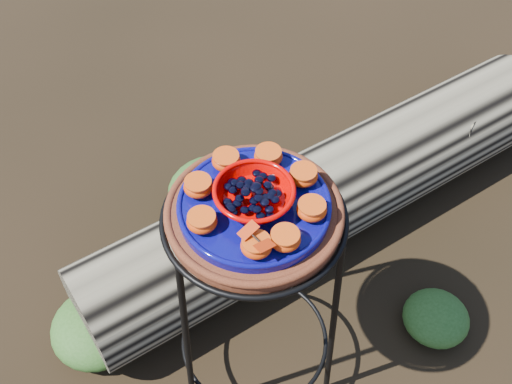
{
  "coord_description": "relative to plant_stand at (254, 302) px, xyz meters",
  "views": [
    {
      "loc": [
        -0.13,
        -0.82,
        1.78
      ],
      "look_at": [
        0.0,
        0.0,
        0.79
      ],
      "focal_mm": 45.0,
      "sensor_mm": 36.0,
      "label": 1
    }
  ],
  "objects": [
    {
      "name": "plant_stand",
      "position": [
        0.0,
        0.0,
        0.0
      ],
      "size": [
        0.44,
        0.44,
        0.7
      ],
      "primitive_type": null,
      "color": "black",
      "rests_on": "ground"
    },
    {
      "name": "orange_half_0",
      "position": [
        -0.01,
        -0.12,
        0.42
      ],
      "size": [
        0.06,
        0.06,
        0.03
      ],
      "primitive_type": "ellipsoid",
      "color": "#AD0800",
      "rests_on": "cobalt_plate"
    },
    {
      "name": "orange_half_3",
      "position": [
        0.11,
        0.04,
        0.42
      ],
      "size": [
        0.06,
        0.06,
        0.03
      ],
      "primitive_type": "ellipsoid",
      "color": "#AD0800",
      "rests_on": "cobalt_plate"
    },
    {
      "name": "orange_half_1",
      "position": [
        0.04,
        -0.11,
        0.42
      ],
      "size": [
        0.06,
        0.06,
        0.03
      ],
      "primitive_type": "ellipsoid",
      "color": "#AD0800",
      "rests_on": "cobalt_plate"
    },
    {
      "name": "orange_half_5",
      "position": [
        -0.04,
        0.11,
        0.42
      ],
      "size": [
        0.06,
        0.06,
        0.03
      ],
      "primitive_type": "ellipsoid",
      "color": "#AD0800",
      "rests_on": "cobalt_plate"
    },
    {
      "name": "terracotta_saucer",
      "position": [
        0.0,
        0.0,
        0.37
      ],
      "size": [
        0.37,
        0.37,
        0.03
      ],
      "primitive_type": "cylinder",
      "color": "#3B1409",
      "rests_on": "plant_stand"
    },
    {
      "name": "red_bowl",
      "position": [
        0.0,
        0.0,
        0.42
      ],
      "size": [
        0.16,
        0.16,
        0.04
      ],
      "primitive_type": null,
      "color": "#C50200",
      "rests_on": "cobalt_plate"
    },
    {
      "name": "foliage_back",
      "position": [
        -0.05,
        0.61,
        -0.27
      ],
      "size": [
        0.32,
        0.32,
        0.16
      ],
      "primitive_type": "ellipsoid",
      "color": "#214715",
      "rests_on": "ground"
    },
    {
      "name": "butterfly",
      "position": [
        -0.01,
        -0.12,
        0.44
      ],
      "size": [
        0.1,
        0.09,
        0.02
      ],
      "primitive_type": null,
      "rotation": [
        0.0,
        0.0,
        0.56
      ],
      "color": "#BA2A08",
      "rests_on": "orange_half_0"
    },
    {
      "name": "glass_gems",
      "position": [
        0.0,
        0.0,
        0.46
      ],
      "size": [
        0.12,
        0.12,
        0.02
      ],
      "primitive_type": null,
      "color": "black",
      "rests_on": "red_bowl"
    },
    {
      "name": "foliage_right",
      "position": [
        0.56,
        0.04,
        -0.3
      ],
      "size": [
        0.2,
        0.2,
        0.1
      ],
      "primitive_type": "ellipsoid",
      "color": "#214715",
      "rests_on": "ground"
    },
    {
      "name": "cobalt_plate",
      "position": [
        0.0,
        0.0,
        0.39
      ],
      "size": [
        0.32,
        0.32,
        0.02
      ],
      "primitive_type": "cylinder",
      "color": "#00014F",
      "rests_on": "terracotta_saucer"
    },
    {
      "name": "orange_half_6",
      "position": [
        -0.11,
        0.05,
        0.42
      ],
      "size": [
        0.06,
        0.06,
        0.03
      ],
      "primitive_type": "ellipsoid",
      "color": "#AD0800",
      "rests_on": "cobalt_plate"
    },
    {
      "name": "ground",
      "position": [
        0.0,
        0.0,
        -0.35
      ],
      "size": [
        60.0,
        60.0,
        0.0
      ],
      "primitive_type": "plane",
      "color": "black"
    },
    {
      "name": "orange_half_7",
      "position": [
        -0.11,
        -0.04,
        0.42
      ],
      "size": [
        0.06,
        0.06,
        0.03
      ],
      "primitive_type": "ellipsoid",
      "color": "#AD0800",
      "rests_on": "cobalt_plate"
    },
    {
      "name": "foliage_left",
      "position": [
        -0.45,
        0.15,
        -0.28
      ],
      "size": [
        0.28,
        0.28,
        0.14
      ],
      "primitive_type": "ellipsoid",
      "color": "#214715",
      "rests_on": "ground"
    },
    {
      "name": "orange_half_4",
      "position": [
        0.05,
        0.11,
        0.42
      ],
      "size": [
        0.06,
        0.06,
        0.03
      ],
      "primitive_type": "ellipsoid",
      "color": "#AD0800",
      "rests_on": "cobalt_plate"
    },
    {
      "name": "driftwood_log",
      "position": [
        0.32,
        0.48,
        -0.19
      ],
      "size": [
        1.77,
        1.13,
        0.33
      ],
      "primitive_type": null,
      "rotation": [
        0.0,
        0.0,
        0.42
      ],
      "color": "black",
      "rests_on": "ground"
    },
    {
      "name": "orange_half_2",
      "position": [
        0.11,
        -0.05,
        0.42
      ],
      "size": [
        0.06,
        0.06,
        0.03
      ],
      "primitive_type": "ellipsoid",
      "color": "#AD0800",
      "rests_on": "cobalt_plate"
    }
  ]
}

